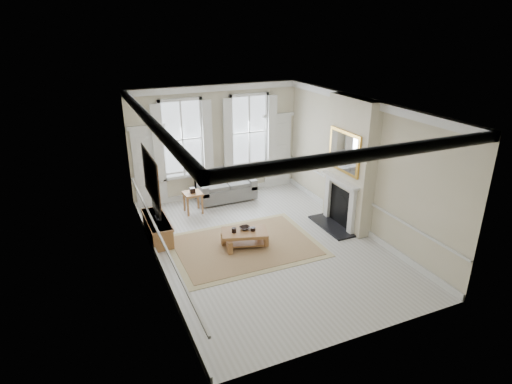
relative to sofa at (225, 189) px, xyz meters
name	(u,v)px	position (x,y,z in m)	size (l,w,h in m)	color
floor	(266,245)	(-0.08, -3.11, -0.35)	(7.20, 7.20, 0.00)	#B7B5AD
ceiling	(268,106)	(-0.08, -3.11, 3.05)	(7.20, 7.20, 0.00)	white
back_wall	(216,142)	(-0.08, 0.49, 1.35)	(5.20, 5.20, 0.00)	beige
left_wall	(153,197)	(-2.68, -3.11, 1.35)	(7.20, 7.20, 0.00)	beige
right_wall	(360,165)	(2.52, -3.11, 1.35)	(7.20, 7.20, 0.00)	beige
window_left	(182,139)	(-1.13, 0.44, 1.55)	(1.26, 0.20, 2.20)	#B2BCC6
window_right	(249,132)	(0.97, 0.44, 1.55)	(1.26, 0.20, 2.20)	#B2BCC6
door_left	(150,168)	(-2.13, 0.45, 0.80)	(0.90, 0.08, 2.30)	silver
door_right	(278,152)	(1.97, 0.45, 0.80)	(0.90, 0.08, 2.30)	silver
painting	(151,177)	(-2.64, -2.81, 1.70)	(0.05, 1.66, 1.06)	#A0571B
chimney_breast	(350,164)	(2.35, -2.91, 1.35)	(0.35, 1.70, 3.38)	beige
hearth	(331,226)	(1.92, -2.91, -0.33)	(0.55, 1.50, 0.05)	black
fireplace	(340,200)	(2.12, -2.91, 0.38)	(0.21, 1.45, 1.33)	silver
mirror	(344,152)	(2.13, -2.91, 1.70)	(0.06, 1.26, 1.06)	gold
sofa	(225,189)	(0.00, 0.00, 0.00)	(1.72, 0.84, 0.83)	slate
side_table	(193,196)	(-1.17, -0.53, 0.14)	(0.52, 0.52, 0.60)	brown
rug	(245,246)	(-0.58, -2.95, -0.34)	(3.50, 2.60, 0.02)	#9A784F
coffee_table	(245,234)	(-0.58, -2.95, -0.02)	(1.22, 0.92, 0.41)	brown
ceramic_pot_a	(234,230)	(-0.83, -2.90, 0.11)	(0.11, 0.11, 0.11)	black
ceramic_pot_b	(253,229)	(-0.38, -3.00, 0.10)	(0.12, 0.12, 0.09)	black
bowl	(245,228)	(-0.53, -2.85, 0.09)	(0.25, 0.25, 0.06)	black
tv_stand	(157,228)	(-2.42, -1.68, -0.08)	(0.48, 1.49, 0.53)	brown
tv	(156,204)	(-2.39, -1.68, 0.58)	(0.08, 0.90, 0.68)	black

